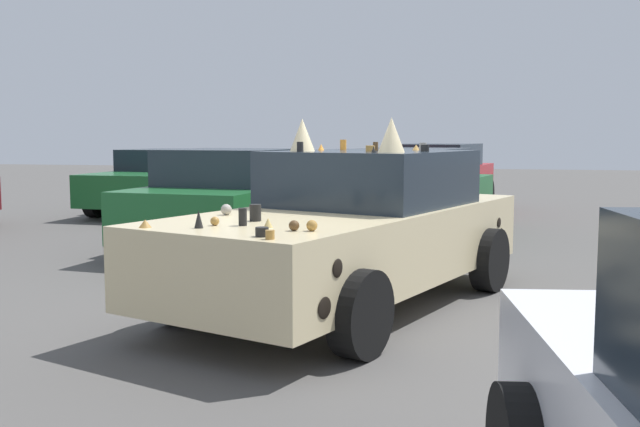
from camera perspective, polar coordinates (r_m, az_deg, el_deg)
The scene contains 6 objects.
ground_plane at distance 7.15m, azimuth 2.37°, elevation -7.25°, with size 60.00×60.00×0.00m, color #514F4C.
art_car_decorated at distance 7.08m, azimuth 2.72°, elevation -1.25°, with size 4.84×3.19×1.82m.
parked_sedan_behind_left at distance 10.71m, azimuth -6.77°, elevation 1.09°, with size 4.09×2.37×1.46m.
parked_sedan_far_left at distance 16.19m, azimuth -11.78°, elevation 2.57°, with size 4.62×2.20×1.35m.
parked_sedan_row_back_center at distance 12.19m, azimuth 7.35°, elevation 1.67°, with size 4.53×2.62×1.44m.
parked_sedan_near_left at distance 15.70m, azimuth 8.80°, elevation 2.78°, with size 4.79×2.64×1.47m.
Camera 1 is at (-6.84, -1.23, 1.65)m, focal length 40.91 mm.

